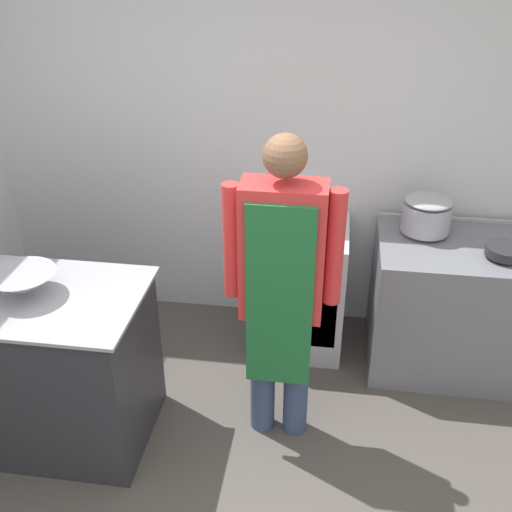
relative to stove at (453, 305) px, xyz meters
name	(u,v)px	position (x,y,z in m)	size (l,w,h in m)	color
wall_back	(263,139)	(-1.31, 0.44, 0.91)	(8.00, 0.05, 2.70)	silver
prep_counter	(27,364)	(-2.43, -0.97, 0.03)	(1.38, 0.74, 0.94)	#2D2D33
stove	(453,305)	(0.00, 0.00, 0.00)	(1.03, 0.73, 0.91)	slate
fridge_unit	(301,287)	(-0.99, 0.09, 0.00)	(0.58, 0.61, 0.88)	silver
person_cook	(282,281)	(-1.04, -0.78, 0.57)	(0.60, 0.24, 1.79)	#38476B
mixing_bowl	(23,284)	(-2.35, -0.97, 0.56)	(0.35, 0.35, 0.13)	#9EA0A8
stock_pot	(427,214)	(-0.23, 0.13, 0.58)	(0.30, 0.30, 0.23)	#9EA0A8
saute_pan	(506,251)	(0.21, -0.13, 0.49)	(0.23, 0.23, 0.05)	#262628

